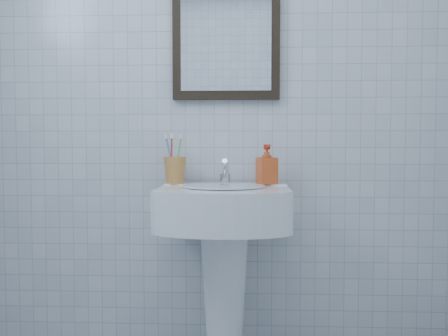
{
  "coord_description": "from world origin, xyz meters",
  "views": [
    {
      "loc": [
        0.16,
        -1.17,
        1.04
      ],
      "look_at": [
        0.06,
        0.86,
        0.94
      ],
      "focal_mm": 40.0,
      "sensor_mm": 36.0,
      "label": 1
    }
  ],
  "objects": [
    {
      "name": "wall_back",
      "position": [
        0.0,
        1.2,
        1.25
      ],
      "size": [
        2.2,
        0.02,
        2.5
      ],
      "primitive_type": "cube",
      "color": "silver",
      "rests_on": "ground"
    },
    {
      "name": "washbasin",
      "position": [
        0.06,
        0.99,
        0.58
      ],
      "size": [
        0.56,
        0.41,
        0.86
      ],
      "color": "white",
      "rests_on": "ground"
    },
    {
      "name": "faucet",
      "position": [
        0.06,
        1.09,
        0.9
      ],
      "size": [
        0.05,
        0.1,
        0.12
      ],
      "color": "silver",
      "rests_on": "washbasin"
    },
    {
      "name": "toothbrush_cup",
      "position": [
        -0.17,
        1.1,
        0.91
      ],
      "size": [
        0.12,
        0.12,
        0.12
      ],
      "primitive_type": null,
      "rotation": [
        0.0,
        0.0,
        0.22
      ],
      "color": "#CA853B",
      "rests_on": "washbasin"
    },
    {
      "name": "soap_dispenser",
      "position": [
        0.24,
        1.09,
        0.94
      ],
      "size": [
        0.1,
        0.1,
        0.18
      ],
      "primitive_type": "imported",
      "rotation": [
        0.0,
        0.0,
        0.36
      ],
      "color": "red",
      "rests_on": "washbasin"
    },
    {
      "name": "wall_mirror",
      "position": [
        0.06,
        1.18,
        1.55
      ],
      "size": [
        0.5,
        0.04,
        0.62
      ],
      "color": "black",
      "rests_on": "wall_back"
    }
  ]
}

